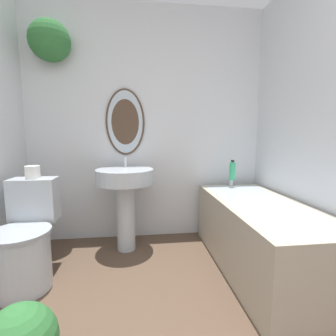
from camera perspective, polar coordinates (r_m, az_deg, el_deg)
wall_back at (r=2.60m, az=-7.41°, el=11.98°), size 2.54×0.37×2.40m
toilet at (r=2.14m, az=-30.56°, el=-14.91°), size 0.42×0.60×0.76m
pedestal_sink at (r=2.33m, az=-9.99°, el=-5.09°), size 0.54×0.54×0.88m
bathtub at (r=2.19m, az=20.68°, el=-14.34°), size 0.64×1.49×0.64m
shampoo_bottle at (r=2.59m, az=14.84°, el=-0.62°), size 0.06×0.06×0.21m
toilet_paper_roll at (r=2.21m, az=-29.18°, el=-0.85°), size 0.11×0.11×0.10m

